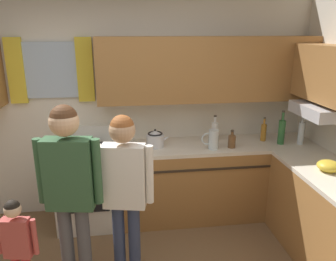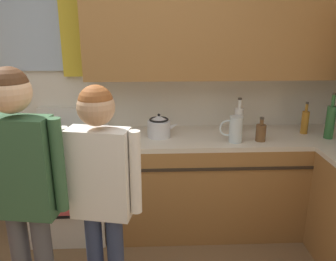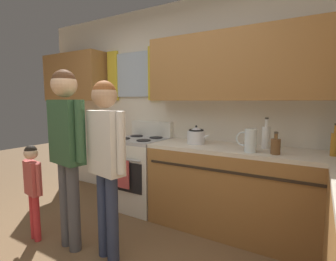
# 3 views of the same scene
# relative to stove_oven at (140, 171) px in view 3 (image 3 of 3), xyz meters

# --- Properties ---
(back_wall_unit) EXTENTS (4.60, 0.42, 2.60)m
(back_wall_unit) POSITION_rel_stove_oven_xyz_m (0.43, 0.27, 1.02)
(back_wall_unit) COLOR silver
(back_wall_unit) RESTS_ON ground
(kitchen_counter_run) EXTENTS (2.32, 2.07, 0.90)m
(kitchen_counter_run) POSITION_rel_stove_oven_xyz_m (1.83, -0.40, -0.02)
(kitchen_counter_run) COLOR #9E6B38
(kitchen_counter_run) RESTS_ON ground
(stove_oven) EXTENTS (0.64, 0.67, 1.10)m
(stove_oven) POSITION_rel_stove_oven_xyz_m (0.00, 0.00, 0.00)
(stove_oven) COLOR silver
(stove_oven) RESTS_ON ground
(bottle_squat_brown) EXTENTS (0.08, 0.08, 0.21)m
(bottle_squat_brown) POSITION_rel_stove_oven_xyz_m (1.64, -0.16, 0.51)
(bottle_squat_brown) COLOR brown
(bottle_squat_brown) RESTS_ON kitchen_counter_run
(bottle_oil_amber) EXTENTS (0.06, 0.06, 0.29)m
(bottle_oil_amber) POSITION_rel_stove_oven_xyz_m (2.09, 0.03, 0.54)
(bottle_oil_amber) COLOR #B27223
(bottle_oil_amber) RESTS_ON kitchen_counter_run
(bottle_milk_white) EXTENTS (0.08, 0.08, 0.31)m
(bottle_milk_white) POSITION_rel_stove_oven_xyz_m (1.51, 0.10, 0.55)
(bottle_milk_white) COLOR white
(bottle_milk_white) RESTS_ON kitchen_counter_run
(stovetop_kettle) EXTENTS (0.27, 0.20, 0.21)m
(stovetop_kettle) POSITION_rel_stove_oven_xyz_m (0.79, -0.01, 0.53)
(stovetop_kettle) COLOR silver
(stovetop_kettle) RESTS_ON kitchen_counter_run
(water_pitcher) EXTENTS (0.19, 0.11, 0.22)m
(water_pitcher) POSITION_rel_stove_oven_xyz_m (1.41, -0.17, 0.54)
(water_pitcher) COLOR silver
(water_pitcher) RESTS_ON kitchen_counter_run
(adult_holding_child) EXTENTS (0.51, 0.22, 1.65)m
(adult_holding_child) POSITION_rel_stove_oven_xyz_m (0.01, -1.10, 0.57)
(adult_holding_child) COLOR #4C4C51
(adult_holding_child) RESTS_ON ground
(adult_in_plaid) EXTENTS (0.47, 0.22, 1.54)m
(adult_in_plaid) POSITION_rel_stove_oven_xyz_m (0.43, -1.04, 0.50)
(adult_in_plaid) COLOR #2D3856
(adult_in_plaid) RESTS_ON ground
(small_child) EXTENTS (0.32, 0.13, 0.95)m
(small_child) POSITION_rel_stove_oven_xyz_m (-0.41, -1.20, 0.13)
(small_child) COLOR red
(small_child) RESTS_ON ground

